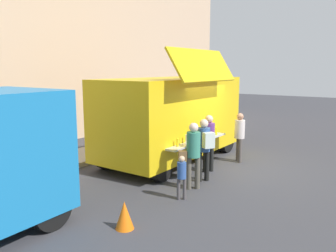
{
  "coord_description": "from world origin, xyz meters",
  "views": [
    {
      "loc": [
        -9.62,
        -4.09,
        3.05
      ],
      "look_at": [
        -0.98,
        1.71,
        1.3
      ],
      "focal_mm": 36.65,
      "sensor_mm": 36.0,
      "label": 1
    }
  ],
  "objects_px": {
    "child_near_queue": "(182,174)",
    "customer_front_ordering": "(208,138)",
    "traffic_cone_orange": "(124,215)",
    "customer_mid_with_backpack": "(204,144)",
    "food_truck_main": "(172,116)",
    "customer_rear_waiting": "(193,150)",
    "trash_bin": "(173,125)",
    "customer_extra_browsing": "(240,133)"
  },
  "relations": [
    {
      "from": "child_near_queue",
      "to": "customer_extra_browsing",
      "type": "bearing_deg",
      "value": -34.59
    },
    {
      "from": "trash_bin",
      "to": "food_truck_main",
      "type": "bearing_deg",
      "value": -147.39
    },
    {
      "from": "food_truck_main",
      "to": "customer_mid_with_backpack",
      "type": "distance_m",
      "value": 2.48
    },
    {
      "from": "customer_extra_browsing",
      "to": "customer_front_ordering",
      "type": "bearing_deg",
      "value": 38.0
    },
    {
      "from": "customer_front_ordering",
      "to": "child_near_queue",
      "type": "distance_m",
      "value": 2.41
    },
    {
      "from": "customer_mid_with_backpack",
      "to": "customer_rear_waiting",
      "type": "relative_size",
      "value": 1.0
    },
    {
      "from": "trash_bin",
      "to": "customer_front_ordering",
      "type": "xyz_separation_m",
      "value": [
        -4.19,
        -3.97,
        0.52
      ]
    },
    {
      "from": "customer_front_ordering",
      "to": "food_truck_main",
      "type": "bearing_deg",
      "value": 11.07
    },
    {
      "from": "traffic_cone_orange",
      "to": "customer_mid_with_backpack",
      "type": "distance_m",
      "value": 3.42
    },
    {
      "from": "food_truck_main",
      "to": "customer_mid_with_backpack",
      "type": "relative_size",
      "value": 3.2
    },
    {
      "from": "traffic_cone_orange",
      "to": "customer_extra_browsing",
      "type": "relative_size",
      "value": 0.34
    },
    {
      "from": "food_truck_main",
      "to": "customer_mid_with_backpack",
      "type": "xyz_separation_m",
      "value": [
        -1.43,
        -1.98,
        -0.45
      ]
    },
    {
      "from": "customer_front_ordering",
      "to": "child_near_queue",
      "type": "xyz_separation_m",
      "value": [
        -2.32,
        -0.52,
        -0.38
      ]
    },
    {
      "from": "child_near_queue",
      "to": "customer_front_ordering",
      "type": "bearing_deg",
      "value": -24.66
    },
    {
      "from": "food_truck_main",
      "to": "traffic_cone_orange",
      "type": "xyz_separation_m",
      "value": [
        -4.76,
        -2.03,
        -1.23
      ]
    },
    {
      "from": "customer_extra_browsing",
      "to": "customer_rear_waiting",
      "type": "bearing_deg",
      "value": 50.79
    },
    {
      "from": "customer_rear_waiting",
      "to": "customer_extra_browsing",
      "type": "distance_m",
      "value": 3.12
    },
    {
      "from": "trash_bin",
      "to": "customer_front_ordering",
      "type": "height_order",
      "value": "customer_front_ordering"
    },
    {
      "from": "customer_front_ordering",
      "to": "customer_extra_browsing",
      "type": "height_order",
      "value": "customer_front_ordering"
    },
    {
      "from": "customer_extra_browsing",
      "to": "customer_mid_with_backpack",
      "type": "bearing_deg",
      "value": 50.07
    },
    {
      "from": "traffic_cone_orange",
      "to": "trash_bin",
      "type": "distance_m",
      "value": 9.46
    },
    {
      "from": "food_truck_main",
      "to": "customer_rear_waiting",
      "type": "distance_m",
      "value": 2.96
    },
    {
      "from": "customer_mid_with_backpack",
      "to": "food_truck_main",
      "type": "bearing_deg",
      "value": -2.21
    },
    {
      "from": "customer_front_ordering",
      "to": "traffic_cone_orange",
      "type": "bearing_deg",
      "value": 125.11
    },
    {
      "from": "trash_bin",
      "to": "customer_front_ordering",
      "type": "bearing_deg",
      "value": -136.56
    },
    {
      "from": "customer_rear_waiting",
      "to": "child_near_queue",
      "type": "xyz_separation_m",
      "value": [
        -0.77,
        -0.15,
        -0.39
      ]
    },
    {
      "from": "traffic_cone_orange",
      "to": "customer_mid_with_backpack",
      "type": "height_order",
      "value": "customer_mid_with_backpack"
    },
    {
      "from": "customer_mid_with_backpack",
      "to": "customer_rear_waiting",
      "type": "xyz_separation_m",
      "value": [
        -0.69,
        -0.04,
        -0.03
      ]
    },
    {
      "from": "customer_mid_with_backpack",
      "to": "customer_rear_waiting",
      "type": "distance_m",
      "value": 0.69
    },
    {
      "from": "customer_rear_waiting",
      "to": "customer_front_ordering",
      "type": "bearing_deg",
      "value": -31.38
    },
    {
      "from": "food_truck_main",
      "to": "trash_bin",
      "type": "height_order",
      "value": "food_truck_main"
    },
    {
      "from": "traffic_cone_orange",
      "to": "customer_rear_waiting",
      "type": "height_order",
      "value": "customer_rear_waiting"
    },
    {
      "from": "trash_bin",
      "to": "customer_mid_with_backpack",
      "type": "distance_m",
      "value": 6.66
    },
    {
      "from": "trash_bin",
      "to": "customer_extra_browsing",
      "type": "xyz_separation_m",
      "value": [
        -2.62,
        -4.31,
        0.47
      ]
    },
    {
      "from": "food_truck_main",
      "to": "child_near_queue",
      "type": "bearing_deg",
      "value": -141.92
    },
    {
      "from": "food_truck_main",
      "to": "customer_front_ordering",
      "type": "xyz_separation_m",
      "value": [
        -0.56,
        -1.64,
        -0.49
      ]
    },
    {
      "from": "food_truck_main",
      "to": "trash_bin",
      "type": "relative_size",
      "value": 5.55
    },
    {
      "from": "traffic_cone_orange",
      "to": "customer_extra_browsing",
      "type": "height_order",
      "value": "customer_extra_browsing"
    },
    {
      "from": "traffic_cone_orange",
      "to": "trash_bin",
      "type": "height_order",
      "value": "trash_bin"
    },
    {
      "from": "food_truck_main",
      "to": "customer_front_ordering",
      "type": "relative_size",
      "value": 3.21
    },
    {
      "from": "traffic_cone_orange",
      "to": "customer_rear_waiting",
      "type": "bearing_deg",
      "value": 0.45
    },
    {
      "from": "trash_bin",
      "to": "customer_extra_browsing",
      "type": "bearing_deg",
      "value": -121.34
    }
  ]
}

